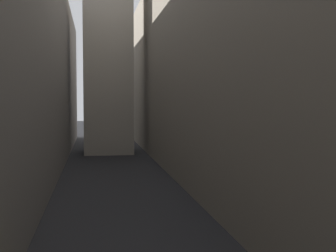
# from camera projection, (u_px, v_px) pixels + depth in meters

# --- Properties ---
(ground_plane) EXTENTS (264.00, 264.00, 0.00)m
(ground_plane) POSITION_uv_depth(u_px,v_px,m) (119.00, 189.00, 38.32)
(ground_plane) COLOR #232326
(building_block_right) EXTENTS (15.32, 108.00, 23.88)m
(building_block_right) POSITION_uv_depth(u_px,v_px,m) (257.00, 55.00, 41.78)
(building_block_right) COLOR gray
(building_block_right) RESTS_ON ground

